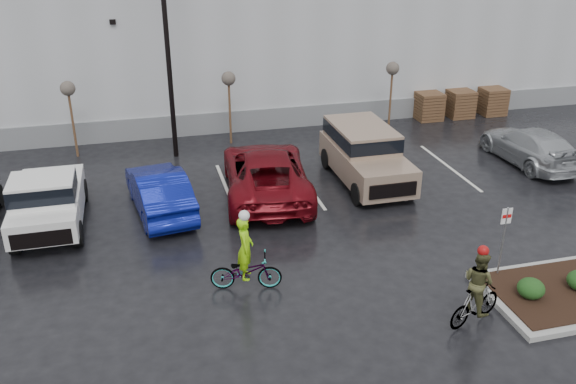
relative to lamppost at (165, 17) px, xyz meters
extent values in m
plane|color=black|center=(4.00, -12.00, -5.69)|extent=(120.00, 120.00, 0.00)
cube|color=#B9BBBE|center=(4.00, 10.00, -2.19)|extent=(60.00, 15.00, 7.00)
cube|color=slate|center=(4.00, 2.45, -5.19)|extent=(60.00, 0.12, 1.00)
cylinder|color=black|center=(0.00, 0.00, -1.19)|extent=(0.20, 0.20, 9.00)
cylinder|color=#492D1D|center=(-4.00, 1.00, -4.29)|extent=(0.10, 0.10, 2.80)
sphere|color=#514741|center=(-4.00, 1.00, -2.79)|extent=(0.60, 0.60, 0.60)
cylinder|color=#492D1D|center=(2.50, 1.00, -4.29)|extent=(0.10, 0.10, 2.80)
sphere|color=#514741|center=(2.50, 1.00, -2.79)|extent=(0.60, 0.60, 0.60)
cylinder|color=#492D1D|center=(10.00, 1.00, -4.29)|extent=(0.10, 0.10, 2.80)
sphere|color=#514741|center=(10.00, 1.00, -2.79)|extent=(0.60, 0.60, 0.60)
cube|color=#492D1D|center=(12.50, 2.00, -5.01)|extent=(1.20, 1.20, 1.35)
cube|color=#492D1D|center=(14.20, 2.00, -5.01)|extent=(1.20, 1.20, 1.35)
cube|color=#492D1D|center=(16.00, 2.00, -5.01)|extent=(1.20, 1.20, 1.35)
ellipsoid|color=#143813|center=(8.00, -13.00, -5.27)|extent=(0.70, 0.70, 0.52)
cylinder|color=gray|center=(7.80, -11.80, -4.59)|extent=(0.05, 0.05, 2.20)
cube|color=white|center=(7.80, -11.80, -3.74)|extent=(0.30, 0.02, 0.45)
cube|color=red|center=(7.80, -11.81, -3.74)|extent=(0.26, 0.02, 0.10)
imported|color=navy|center=(-0.96, -5.17, -4.92)|extent=(2.25, 4.84, 1.53)
imported|color=#670910|center=(2.82, -4.71, -4.82)|extent=(3.62, 6.52, 1.72)
imported|color=#AEB2B6|center=(13.82, -4.34, -4.96)|extent=(2.15, 5.06, 1.45)
imported|color=#3F3F44|center=(0.98, -10.50, -5.18)|extent=(2.02, 1.07, 1.01)
imported|color=#8BDC0C|center=(0.98, -10.50, -4.45)|extent=(0.55, 0.72, 1.77)
sphere|color=silver|center=(0.98, -10.50, -3.50)|extent=(0.29, 0.29, 0.29)
imported|color=#3F3F44|center=(6.14, -13.40, -5.17)|extent=(1.73, 1.02, 1.04)
imported|color=#444424|center=(6.14, -13.40, -4.52)|extent=(0.68, 0.89, 1.63)
sphere|color=#990C0C|center=(6.14, -13.40, -3.66)|extent=(0.27, 0.27, 0.27)
camera|label=1|loc=(-1.42, -24.31, 3.54)|focal=38.00mm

